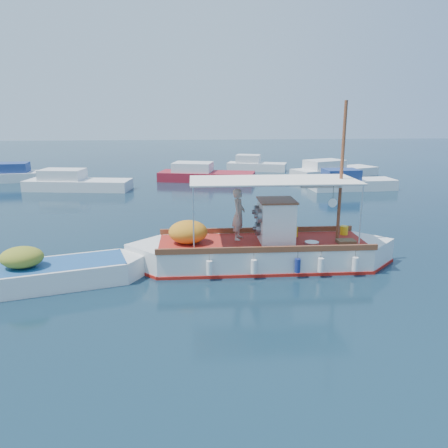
{
  "coord_description": "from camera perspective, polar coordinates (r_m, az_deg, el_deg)",
  "views": [
    {
      "loc": [
        -2.56,
        -15.49,
        5.9
      ],
      "look_at": [
        -1.14,
        0.0,
        1.88
      ],
      "focal_mm": 35.0,
      "sensor_mm": 36.0,
      "label": 1
    }
  ],
  "objects": [
    {
      "name": "fishing_caique",
      "position": [
        17.25,
        4.76,
        -3.52
      ],
      "size": [
        10.68,
        3.14,
        6.52
      ],
      "rotation": [
        0.0,
        0.0,
        -0.02
      ],
      "color": "white",
      "rests_on": "ground"
    },
    {
      "name": "bg_boat_nw",
      "position": [
        35.72,
        -18.86,
        5.01
      ],
      "size": [
        8.25,
        3.65,
        1.8
      ],
      "rotation": [
        0.0,
        0.0,
        -0.16
      ],
      "color": "silver",
      "rests_on": "ground"
    },
    {
      "name": "bg_boat_far_w",
      "position": [
        42.11,
        -24.86,
        5.78
      ],
      "size": [
        7.26,
        3.13,
        1.8
      ],
      "rotation": [
        0.0,
        0.0,
        0.12
      ],
      "color": "silver",
      "rests_on": "ground"
    },
    {
      "name": "bg_boat_ne",
      "position": [
        35.4,
        16.13,
        5.14
      ],
      "size": [
        6.61,
        2.53,
        1.8
      ],
      "rotation": [
        0.0,
        0.0,
        0.05
      ],
      "color": "silver",
      "rests_on": "ground"
    },
    {
      "name": "dinghy",
      "position": [
        16.48,
        -21.84,
        -6.26
      ],
      "size": [
        6.71,
        3.22,
        1.7
      ],
      "rotation": [
        0.0,
        0.0,
        0.27
      ],
      "color": "white",
      "rests_on": "ground"
    },
    {
      "name": "ground",
      "position": [
        16.77,
        3.89,
        -6.14
      ],
      "size": [
        160.0,
        160.0,
        0.0
      ],
      "primitive_type": "plane",
      "color": "black",
      "rests_on": "ground"
    },
    {
      "name": "bg_boat_far_n",
      "position": [
        45.31,
        4.06,
        7.6
      ],
      "size": [
        6.26,
        3.73,
        1.8
      ],
      "rotation": [
        0.0,
        0.0,
        -0.31
      ],
      "color": "silver",
      "rests_on": "ground"
    },
    {
      "name": "bg_boat_e",
      "position": [
        42.09,
        14.0,
        6.68
      ],
      "size": [
        8.81,
        5.53,
        1.8
      ],
      "rotation": [
        0.0,
        0.0,
        0.38
      ],
      "color": "silver",
      "rests_on": "ground"
    },
    {
      "name": "bg_boat_n",
      "position": [
        38.36,
        -2.65,
        6.37
      ],
      "size": [
        8.64,
        4.74,
        1.8
      ],
      "rotation": [
        0.0,
        0.0,
        -0.25
      ],
      "color": "maroon",
      "rests_on": "ground"
    }
  ]
}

